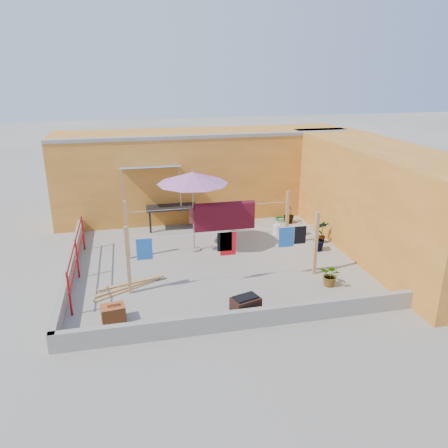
{
  "coord_description": "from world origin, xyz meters",
  "views": [
    {
      "loc": [
        -2.35,
        -11.57,
        5.39
      ],
      "look_at": [
        0.32,
        0.3,
        1.05
      ],
      "focal_mm": 35.0,
      "sensor_mm": 36.0,
      "label": 1
    }
  ],
  "objects_px": {
    "plant_back_a": "(199,215)",
    "brazier": "(246,308)",
    "brick_stack": "(113,313)",
    "white_basin": "(235,317)",
    "water_jug_b": "(303,231)",
    "water_jug_a": "(276,229)",
    "outdoor_table": "(171,208)",
    "patio_umbrella": "(193,178)",
    "green_hose": "(281,219)"
  },
  "relations": [
    {
      "from": "water_jug_a",
      "to": "water_jug_b",
      "type": "bearing_deg",
      "value": -18.6
    },
    {
      "from": "white_basin",
      "to": "water_jug_a",
      "type": "relative_size",
      "value": 1.35
    },
    {
      "from": "outdoor_table",
      "to": "green_hose",
      "type": "distance_m",
      "value": 4.2
    },
    {
      "from": "brick_stack",
      "to": "water_jug_b",
      "type": "bearing_deg",
      "value": 33.62
    },
    {
      "from": "water_jug_b",
      "to": "plant_back_a",
      "type": "distance_m",
      "value": 3.72
    },
    {
      "from": "white_basin",
      "to": "plant_back_a",
      "type": "xyz_separation_m",
      "value": [
        0.26,
        6.39,
        0.36
      ]
    },
    {
      "from": "brazier",
      "to": "white_basin",
      "type": "height_order",
      "value": "brazier"
    },
    {
      "from": "patio_umbrella",
      "to": "brazier",
      "type": "distance_m",
      "value": 4.69
    },
    {
      "from": "patio_umbrella",
      "to": "brazier",
      "type": "bearing_deg",
      "value": -82.97
    },
    {
      "from": "brazier",
      "to": "water_jug_a",
      "type": "distance_m",
      "value": 5.59
    },
    {
      "from": "white_basin",
      "to": "water_jug_b",
      "type": "xyz_separation_m",
      "value": [
        3.57,
        4.71,
        0.1
      ]
    },
    {
      "from": "brazier",
      "to": "water_jug_b",
      "type": "distance_m",
      "value": 5.78
    },
    {
      "from": "plant_back_a",
      "to": "patio_umbrella",
      "type": "bearing_deg",
      "value": -103.79
    },
    {
      "from": "patio_umbrella",
      "to": "water_jug_b",
      "type": "distance_m",
      "value": 4.46
    },
    {
      "from": "brick_stack",
      "to": "white_basin",
      "type": "height_order",
      "value": "brick_stack"
    },
    {
      "from": "patio_umbrella",
      "to": "brick_stack",
      "type": "bearing_deg",
      "value": -123.6
    },
    {
      "from": "outdoor_table",
      "to": "water_jug_a",
      "type": "bearing_deg",
      "value": -21.92
    },
    {
      "from": "patio_umbrella",
      "to": "green_hose",
      "type": "height_order",
      "value": "patio_umbrella"
    },
    {
      "from": "outdoor_table",
      "to": "green_hose",
      "type": "xyz_separation_m",
      "value": [
        4.14,
        -0.0,
        -0.71
      ]
    },
    {
      "from": "green_hose",
      "to": "plant_back_a",
      "type": "relative_size",
      "value": 0.61
    },
    {
      "from": "water_jug_a",
      "to": "brick_stack",
      "type": "bearing_deg",
      "value": -140.55
    },
    {
      "from": "outdoor_table",
      "to": "patio_umbrella",
      "type": "bearing_deg",
      "value": -78.24
    },
    {
      "from": "water_jug_b",
      "to": "plant_back_a",
      "type": "relative_size",
      "value": 0.41
    },
    {
      "from": "outdoor_table",
      "to": "water_jug_b",
      "type": "height_order",
      "value": "outdoor_table"
    },
    {
      "from": "brick_stack",
      "to": "white_basin",
      "type": "bearing_deg",
      "value": -11.16
    },
    {
      "from": "white_basin",
      "to": "plant_back_a",
      "type": "height_order",
      "value": "plant_back_a"
    },
    {
      "from": "brazier",
      "to": "plant_back_a",
      "type": "distance_m",
      "value": 6.4
    },
    {
      "from": "brazier",
      "to": "white_basin",
      "type": "bearing_deg",
      "value": 177.09
    },
    {
      "from": "brick_stack",
      "to": "water_jug_a",
      "type": "distance_m",
      "value": 7.02
    },
    {
      "from": "plant_back_a",
      "to": "outdoor_table",
      "type": "bearing_deg",
      "value": 180.0
    },
    {
      "from": "outdoor_table",
      "to": "brazier",
      "type": "distance_m",
      "value": 6.49
    },
    {
      "from": "outdoor_table",
      "to": "white_basin",
      "type": "relative_size",
      "value": 3.52
    },
    {
      "from": "brick_stack",
      "to": "plant_back_a",
      "type": "bearing_deg",
      "value": 63.14
    },
    {
      "from": "brick_stack",
      "to": "white_basin",
      "type": "xyz_separation_m",
      "value": [
        2.7,
        -0.53,
        -0.15
      ]
    },
    {
      "from": "brick_stack",
      "to": "patio_umbrella",
      "type": "bearing_deg",
      "value": 56.4
    },
    {
      "from": "patio_umbrella",
      "to": "white_basin",
      "type": "xyz_separation_m",
      "value": [
        0.28,
        -4.18,
        -2.27
      ]
    },
    {
      "from": "water_jug_b",
      "to": "brazier",
      "type": "bearing_deg",
      "value": -125.28
    },
    {
      "from": "plant_back_a",
      "to": "brazier",
      "type": "bearing_deg",
      "value": -90.22
    },
    {
      "from": "patio_umbrella",
      "to": "plant_back_a",
      "type": "bearing_deg",
      "value": 76.21
    },
    {
      "from": "patio_umbrella",
      "to": "brick_stack",
      "type": "height_order",
      "value": "patio_umbrella"
    },
    {
      "from": "brick_stack",
      "to": "white_basin",
      "type": "distance_m",
      "value": 2.76
    },
    {
      "from": "outdoor_table",
      "to": "white_basin",
      "type": "xyz_separation_m",
      "value": [
        0.74,
        -6.39,
        -0.7
      ]
    },
    {
      "from": "brick_stack",
      "to": "water_jug_b",
      "type": "distance_m",
      "value": 7.54
    },
    {
      "from": "white_basin",
      "to": "brick_stack",
      "type": "bearing_deg",
      "value": 168.84
    },
    {
      "from": "brick_stack",
      "to": "plant_back_a",
      "type": "height_order",
      "value": "plant_back_a"
    },
    {
      "from": "brick_stack",
      "to": "brazier",
      "type": "bearing_deg",
      "value": -10.52
    },
    {
      "from": "patio_umbrella",
      "to": "water_jug_b",
      "type": "height_order",
      "value": "patio_umbrella"
    },
    {
      "from": "patio_umbrella",
      "to": "outdoor_table",
      "type": "height_order",
      "value": "patio_umbrella"
    },
    {
      "from": "brazier",
      "to": "white_basin",
      "type": "distance_m",
      "value": 0.33
    },
    {
      "from": "patio_umbrella",
      "to": "green_hose",
      "type": "distance_m",
      "value": 4.86
    }
  ]
}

